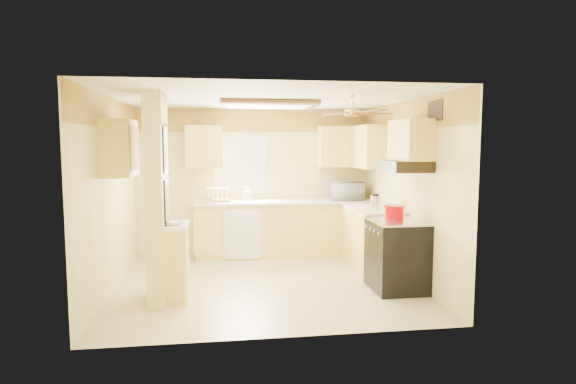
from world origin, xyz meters
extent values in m
plane|color=tan|center=(0.00, 0.00, 0.00)|extent=(4.00, 4.00, 0.00)
plane|color=white|center=(0.00, 0.00, 2.50)|extent=(4.00, 4.00, 0.00)
plane|color=#E7D88D|center=(0.00, 1.90, 1.25)|extent=(4.00, 0.00, 4.00)
plane|color=#E7D88D|center=(0.00, -1.90, 1.25)|extent=(4.00, 0.00, 4.00)
plane|color=#E7D88D|center=(-2.00, 0.00, 1.25)|extent=(0.00, 3.80, 3.80)
plane|color=#E7D88D|center=(2.00, 0.00, 1.25)|extent=(0.00, 3.80, 3.80)
cube|color=gold|center=(0.00, 1.88, 2.30)|extent=(4.00, 0.02, 0.40)
cube|color=#E7D88D|center=(-1.35, -0.55, 1.25)|extent=(0.20, 0.70, 2.50)
cube|color=#EAD768|center=(-1.13, -0.55, 0.45)|extent=(0.25, 0.55, 0.90)
cube|color=white|center=(-1.13, -0.55, 0.92)|extent=(0.28, 0.58, 0.04)
cube|color=#EAD768|center=(0.50, 1.60, 0.45)|extent=(3.00, 0.60, 0.90)
cube|color=#EAD768|center=(1.70, 0.60, 0.45)|extent=(0.60, 1.40, 0.90)
cube|color=white|center=(0.50, 1.59, 0.92)|extent=(3.04, 0.64, 0.04)
cube|color=white|center=(1.69, 0.60, 0.92)|extent=(0.64, 1.44, 0.04)
cube|color=white|center=(-0.25, 1.29, 0.43)|extent=(0.58, 0.02, 0.80)
cube|color=white|center=(-0.25, 1.89, 1.55)|extent=(0.92, 0.02, 1.02)
cube|color=white|center=(-0.25, 1.89, 1.55)|extent=(0.80, 0.02, 0.90)
cube|color=#EAD768|center=(-0.85, 1.72, 1.85)|extent=(0.60, 0.35, 0.70)
cube|color=#EAD768|center=(1.55, 1.72, 1.85)|extent=(0.90, 0.35, 0.70)
cube|color=#EAD768|center=(1.82, 1.25, 1.85)|extent=(0.35, 1.00, 0.70)
cube|color=#EAD768|center=(-1.82, -0.25, 1.85)|extent=(0.35, 0.75, 0.70)
cube|color=#EAD768|center=(1.82, -0.55, 1.95)|extent=(0.35, 0.76, 0.52)
cube|color=black|center=(1.67, -0.55, 0.45)|extent=(0.65, 0.76, 0.90)
cube|color=silver|center=(1.67, -0.55, 0.91)|extent=(0.66, 0.77, 0.02)
cylinder|color=silver|center=(1.34, -0.80, 0.80)|extent=(0.03, 0.05, 0.05)
cylinder|color=silver|center=(1.34, -0.63, 0.80)|extent=(0.03, 0.05, 0.05)
cylinder|color=silver|center=(1.34, -0.47, 0.80)|extent=(0.03, 0.05, 0.05)
cylinder|color=silver|center=(1.34, -0.30, 0.80)|extent=(0.03, 0.05, 0.05)
cube|color=black|center=(1.74, -0.55, 1.62)|extent=(0.50, 0.76, 0.14)
cube|color=black|center=(-1.24, -0.55, 1.85)|extent=(0.02, 0.42, 0.57)
cube|color=white|center=(-1.23, -0.55, 1.85)|extent=(0.01, 0.37, 0.52)
cube|color=black|center=(-1.24, -0.55, 1.20)|extent=(0.02, 0.42, 0.57)
cube|color=yellow|center=(-1.23, -0.55, 1.20)|extent=(0.01, 0.37, 0.52)
cube|color=brown|center=(0.10, 0.50, 2.46)|extent=(1.35, 0.95, 0.06)
cube|color=white|center=(0.10, 0.50, 2.44)|extent=(1.15, 0.75, 0.02)
cylinder|color=gold|center=(1.00, -0.70, 2.42)|extent=(0.04, 0.04, 0.16)
cylinder|color=gold|center=(1.00, -0.70, 2.28)|extent=(0.18, 0.18, 0.08)
cube|color=brown|center=(1.30, -0.59, 2.28)|extent=(0.55, 0.28, 0.01)
cube|color=brown|center=(0.89, -0.40, 2.28)|extent=(0.28, 0.55, 0.01)
cube|color=brown|center=(0.70, -0.81, 2.28)|extent=(0.55, 0.28, 0.01)
cube|color=brown|center=(1.11, -1.00, 2.28)|extent=(0.28, 0.55, 0.01)
cube|color=black|center=(1.98, -0.90, 2.30)|extent=(0.02, 0.40, 0.25)
imported|color=white|center=(1.58, 1.59, 1.09)|extent=(0.59, 0.43, 0.30)
imported|color=white|center=(-1.14, -0.65, 0.96)|extent=(0.25, 0.25, 0.05)
cylinder|color=#B10308|center=(1.67, -0.42, 1.00)|extent=(0.25, 0.25, 0.16)
cylinder|color=#B10308|center=(1.67, -0.42, 1.09)|extent=(0.27, 0.27, 0.02)
cylinder|color=silver|center=(1.66, 0.31, 1.04)|extent=(0.15, 0.15, 0.20)
cylinder|color=black|center=(1.66, 0.31, 1.16)|extent=(0.10, 0.10, 0.03)
cube|color=#DEB580|center=(-0.63, 1.60, 0.96)|extent=(0.41, 0.31, 0.04)
cube|color=#DEB580|center=(-0.80, 1.60, 1.06)|extent=(0.02, 0.27, 0.23)
cube|color=#DEB580|center=(-0.73, 1.60, 1.06)|extent=(0.02, 0.27, 0.23)
cube|color=#DEB580|center=(-0.66, 1.60, 1.06)|extent=(0.02, 0.27, 0.23)
cube|color=#DEB580|center=(-0.60, 1.60, 1.06)|extent=(0.02, 0.27, 0.23)
cube|color=#DEB580|center=(-0.53, 1.60, 1.06)|extent=(0.02, 0.27, 0.23)
cube|color=#DEB580|center=(-0.46, 1.60, 1.06)|extent=(0.02, 0.27, 0.23)
cylinder|color=white|center=(-0.73, 1.60, 1.06)|extent=(0.02, 0.23, 0.23)
cylinder|color=white|center=(-0.60, 1.60, 1.06)|extent=(0.02, 0.23, 0.23)
cylinder|color=white|center=(-0.14, 1.73, 1.02)|extent=(0.12, 0.12, 0.15)
cylinder|color=#DEB580|center=(-0.12, 1.73, 1.06)|extent=(0.01, 0.01, 0.24)
cylinder|color=#DEB580|center=(-0.14, 1.75, 1.06)|extent=(0.01, 0.01, 0.24)
cylinder|color=#DEB580|center=(-0.16, 1.73, 1.06)|extent=(0.01, 0.01, 0.24)
cylinder|color=#DEB580|center=(-0.14, 1.71, 1.06)|extent=(0.01, 0.01, 0.24)
camera|label=1|loc=(-0.61, -6.43, 1.92)|focal=30.00mm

